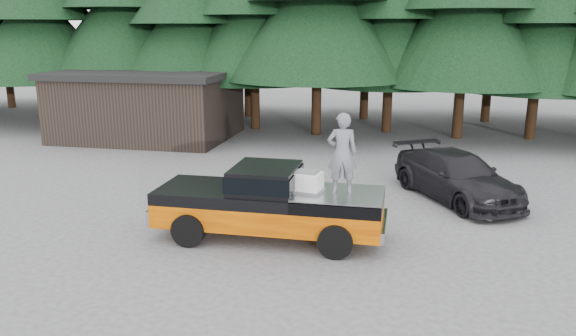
% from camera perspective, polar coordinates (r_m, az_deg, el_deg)
% --- Properties ---
extents(ground, '(120.00, 120.00, 0.00)m').
position_cam_1_polar(ground, '(15.01, -2.19, -6.78)').
color(ground, '#454648').
rests_on(ground, ground).
extents(pickup_truck, '(6.00, 2.04, 1.33)m').
position_cam_1_polar(pickup_truck, '(14.59, -1.90, -4.64)').
color(pickup_truck, '#D26102').
rests_on(pickup_truck, ground).
extents(truck_cab, '(1.66, 1.90, 0.59)m').
position_cam_1_polar(truck_cab, '(14.33, -2.32, -0.97)').
color(truck_cab, black).
rests_on(truck_cab, pickup_truck).
extents(air_compressor, '(0.79, 0.69, 0.48)m').
position_cam_1_polar(air_compressor, '(14.08, 1.98, -1.49)').
color(air_compressor, silver).
rests_on(air_compressor, pickup_truck).
extents(man_on_bed, '(0.81, 0.60, 2.03)m').
position_cam_1_polar(man_on_bed, '(13.86, 5.52, 1.50)').
color(man_on_bed, '#5C5B63').
rests_on(man_on_bed, pickup_truck).
extents(parked_car, '(4.48, 5.50, 1.50)m').
position_cam_1_polar(parked_car, '(18.63, 16.75, -0.80)').
color(parked_car, black).
rests_on(parked_car, ground).
extents(utility_building, '(8.40, 6.40, 3.30)m').
position_cam_1_polar(utility_building, '(28.70, -14.00, 6.33)').
color(utility_building, black).
rests_on(utility_building, ground).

